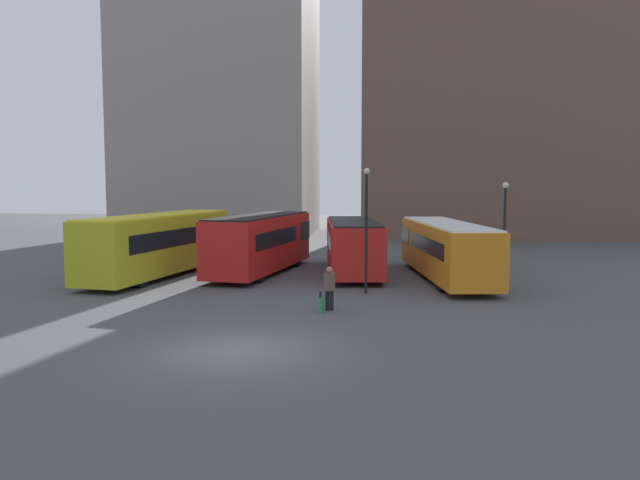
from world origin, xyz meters
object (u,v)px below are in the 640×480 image
(bus_1, at_px, (261,241))
(bus_2, at_px, (353,245))
(suitcase, at_px, (321,305))
(bus_0, at_px, (160,242))
(traveler, at_px, (329,284))
(lamp_post_0, at_px, (505,225))
(lamp_post_1, at_px, (366,220))
(bus_3, at_px, (445,248))
(trash_bin, at_px, (499,281))

(bus_1, distance_m, bus_2, 4.99)
(suitcase, bearing_deg, bus_2, 0.43)
(bus_0, height_order, bus_1, bus_0)
(traveler, distance_m, suitcase, 0.88)
(lamp_post_0, bearing_deg, lamp_post_1, -162.24)
(bus_3, bearing_deg, lamp_post_0, -145.00)
(bus_0, relative_size, bus_3, 1.01)
(bus_2, xyz_separation_m, trash_bin, (6.86, -4.85, -1.14))
(bus_3, bearing_deg, suitcase, 140.83)
(suitcase, distance_m, lamp_post_1, 5.46)
(bus_0, relative_size, suitcase, 14.94)
(traveler, xyz_separation_m, trash_bin, (7.30, 5.20, -0.58))
(traveler, bearing_deg, suitcase, 151.06)
(bus_1, height_order, traveler, bus_1)
(bus_1, relative_size, bus_2, 1.08)
(lamp_post_0, xyz_separation_m, lamp_post_1, (-6.32, -2.02, 0.32))
(bus_0, relative_size, lamp_post_1, 2.23)
(bus_0, xyz_separation_m, lamp_post_0, (17.26, -2.41, 1.17))
(bus_0, xyz_separation_m, bus_3, (14.86, 0.21, -0.19))
(traveler, relative_size, trash_bin, 1.99)
(bus_2, relative_size, suitcase, 11.96)
(bus_3, xyz_separation_m, trash_bin, (2.08, -3.31, -1.16))
(bus_1, height_order, bus_3, bus_1)
(bus_2, height_order, bus_3, bus_3)
(bus_3, distance_m, suitcase, 10.57)
(lamp_post_0, xyz_separation_m, trash_bin, (-0.31, -0.69, -2.51))
(bus_1, bearing_deg, trash_bin, -102.41)
(bus_3, height_order, lamp_post_1, lamp_post_1)
(bus_0, distance_m, bus_3, 14.86)
(trash_bin, bearing_deg, bus_1, 158.65)
(bus_1, distance_m, traveler, 10.85)
(lamp_post_1, bearing_deg, bus_2, 97.93)
(bus_2, bearing_deg, suitcase, 169.81)
(bus_0, bearing_deg, suitcase, -123.66)
(bus_1, xyz_separation_m, trash_bin, (11.85, -4.63, -1.29))
(bus_1, xyz_separation_m, traveler, (4.55, -9.83, -0.71))
(bus_0, xyz_separation_m, bus_1, (5.09, 1.53, -0.06))
(lamp_post_1, distance_m, trash_bin, 6.77)
(suitcase, bearing_deg, trash_bin, -49.04)
(suitcase, xyz_separation_m, lamp_post_0, (7.90, 6.32, 2.65))
(bus_3, distance_m, traveler, 10.00)
(bus_0, relative_size, traveler, 7.28)
(lamp_post_0, relative_size, lamp_post_1, 0.89)
(traveler, relative_size, suitcase, 2.05)
(trash_bin, bearing_deg, lamp_post_1, -167.50)
(suitcase, xyz_separation_m, trash_bin, (7.59, 5.63, 0.13))
(traveler, bearing_deg, bus_0, 53.67)
(bus_0, bearing_deg, trash_bin, -91.01)
(lamp_post_0, distance_m, trash_bin, 2.63)
(bus_1, distance_m, lamp_post_0, 12.84)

